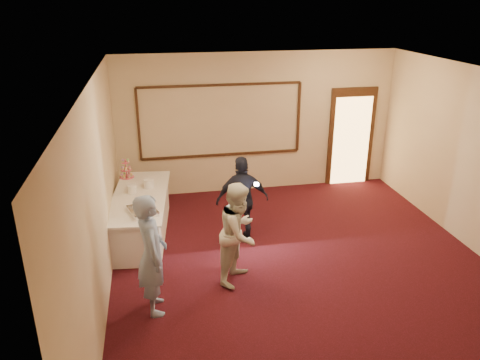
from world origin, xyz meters
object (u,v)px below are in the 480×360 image
at_px(buffet_table, 141,215).
at_px(plate_stack_b, 149,183).
at_px(cupcake_stand, 126,170).
at_px(plate_stack_a, 132,189).
at_px(man, 152,255).
at_px(tart, 148,201).
at_px(guest, 242,200).
at_px(pavlova_tray, 142,208).
at_px(woman, 239,233).

height_order(buffet_table, plate_stack_b, plate_stack_b).
distance_m(cupcake_stand, plate_stack_a, 0.82).
bearing_deg(man, tart, -4.11).
height_order(plate_stack_b, man, man).
distance_m(plate_stack_a, tart, 0.56).
bearing_deg(man, guest, -47.62).
xyz_separation_m(buffet_table, plate_stack_b, (0.17, 0.35, 0.47)).
bearing_deg(pavlova_tray, man, -85.17).
height_order(plate_stack_b, tart, plate_stack_b).
bearing_deg(buffet_table, pavlova_tray, -85.34).
bearing_deg(tart, guest, -7.05).
bearing_deg(woman, plate_stack_a, 75.40).
distance_m(pavlova_tray, tart, 0.41).
xyz_separation_m(buffet_table, plate_stack_a, (-0.12, 0.15, 0.46)).
bearing_deg(buffet_table, cupcake_stand, 104.31).
xyz_separation_m(plate_stack_a, guest, (1.87, -0.68, -0.07)).
height_order(plate_stack_b, woman, woman).
distance_m(pavlova_tray, cupcake_stand, 1.72).
distance_m(cupcake_stand, guest, 2.49).
relative_size(plate_stack_a, man, 0.11).
xyz_separation_m(cupcake_stand, woman, (1.71, -2.68, -0.13)).
relative_size(buffet_table, pavlova_tray, 4.22).
bearing_deg(cupcake_stand, woman, -57.48).
xyz_separation_m(tart, guest, (1.59, -0.20, -0.02)).
xyz_separation_m(plate_stack_b, woman, (1.29, -2.07, -0.07)).
bearing_deg(plate_stack_b, man, -89.66).
bearing_deg(plate_stack_b, woman, -58.07).
xyz_separation_m(woman, guest, (0.28, 1.18, -0.01)).
height_order(buffet_table, guest, guest).
xyz_separation_m(buffet_table, woman, (1.46, -1.72, 0.40)).
distance_m(tart, woman, 1.90).
relative_size(plate_stack_a, guest, 0.12).
xyz_separation_m(pavlova_tray, man, (0.13, -1.51, 0.00)).
height_order(cupcake_stand, guest, guest).
relative_size(cupcake_stand, plate_stack_b, 2.01).
xyz_separation_m(man, guest, (1.56, 1.70, -0.08)).
relative_size(cupcake_stand, tart, 1.51).
bearing_deg(man, cupcake_stand, 2.58).
relative_size(cupcake_stand, man, 0.24).
height_order(buffet_table, plate_stack_a, plate_stack_a).
distance_m(man, woman, 1.38).
height_order(plate_stack_a, woman, woman).
bearing_deg(tart, pavlova_tray, -103.57).
relative_size(buffet_table, plate_stack_a, 13.86).
bearing_deg(guest, buffet_table, -16.23).
height_order(woman, guest, woman).
distance_m(pavlova_tray, guest, 1.70).
height_order(pavlova_tray, tart, pavlova_tray).
bearing_deg(plate_stack_b, cupcake_stand, 124.47).
bearing_deg(buffet_table, man, -85.22).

